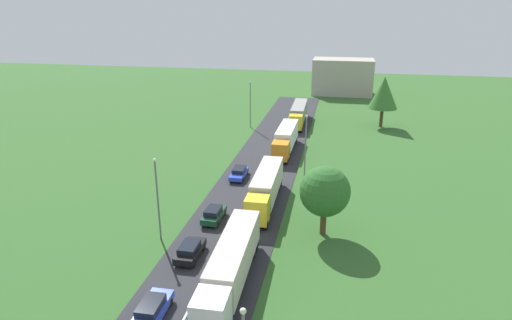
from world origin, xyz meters
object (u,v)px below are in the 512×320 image
object	(u,v)px
truck_fourth	(299,113)
car_fourth	(214,214)
lamppost_second	(157,196)
car_third	(190,250)
lamppost_third	(306,144)
car_second	(152,309)
distant_building	(343,77)
lamppost_fourth	(250,102)
truck_third	(286,138)
truck_second	(266,187)
truck_lead	(231,265)
tree_pine	(325,191)
tree_birch	(384,93)
car_fifth	(239,173)

from	to	relation	value
truck_fourth	car_fourth	bearing A→B (deg)	-96.16
lamppost_second	car_third	bearing A→B (deg)	-34.13
lamppost_second	lamppost_third	bearing A→B (deg)	56.59
car_second	distant_building	distance (m)	91.99
car_third	car_fourth	world-z (taller)	car_fourth
lamppost_fourth	truck_third	bearing A→B (deg)	-56.73
truck_third	lamppost_fourth	distance (m)	15.73
truck_second	distant_building	xyz separation A→B (m)	(7.82, 69.48, 2.31)
lamppost_second	truck_third	bearing A→B (deg)	74.06
truck_lead	car_second	world-z (taller)	truck_lead
car_second	distant_building	world-z (taller)	distant_building
truck_fourth	lamppost_fourth	size ratio (longest dim) A/B	1.61
car_fourth	lamppost_fourth	distance (m)	38.84
truck_fourth	tree_pine	xyz separation A→B (m)	(7.16, -43.72, 2.64)
truck_lead	lamppost_third	xyz separation A→B (m)	(3.74, 25.70, 2.72)
lamppost_second	tree_birch	xyz separation A→B (m)	(24.64, 48.59, 1.77)
car_second	car_third	distance (m)	8.58
car_fourth	tree_birch	xyz separation A→B (m)	(20.48, 43.81, 5.71)
lamppost_fourth	car_third	bearing A→B (deg)	-85.10
car_fourth	car_fifth	distance (m)	12.74
car_third	car_fourth	bearing A→B (deg)	89.45
truck_fourth	tree_pine	bearing A→B (deg)	-80.70
lamppost_second	truck_fourth	bearing A→B (deg)	79.59
truck_third	tree_pine	xyz separation A→B (m)	(7.34, -25.92, 2.57)
car_second	tree_birch	distance (m)	63.62
car_fourth	lamppost_third	bearing A→B (deg)	59.46
car_fifth	truck_lead	bearing A→B (deg)	-78.27
car_fourth	tree_pine	xyz separation A→B (m)	(11.82, -0.45, 3.89)
car_fifth	lamppost_second	bearing A→B (deg)	-102.79
car_fourth	car_second	bearing A→B (deg)	-90.22
lamppost_third	tree_birch	size ratio (longest dim) A/B	0.93
distant_building	car_third	bearing A→B (deg)	-98.74
car_fourth	lamppost_third	xyz separation A→B (m)	(8.54, 14.47, 4.06)
car_third	car_fifth	xyz separation A→B (m)	(-0.11, 20.28, -0.03)
lamppost_second	tree_pine	distance (m)	16.55
lamppost_fourth	tree_birch	bearing A→B (deg)	12.42
truck_fourth	car_fifth	size ratio (longest dim) A/B	3.19
truck_third	lamppost_third	bearing A→B (deg)	-69.74
truck_second	car_fifth	size ratio (longest dim) A/B	2.97
truck_lead	truck_fourth	xyz separation A→B (m)	(-0.13, 54.49, -0.09)
truck_lead	truck_fourth	bearing A→B (deg)	90.14
car_third	car_fifth	world-z (taller)	car_third
distant_building	tree_birch	bearing A→B (deg)	-75.78
truck_fourth	tree_pine	world-z (taller)	tree_pine
car_second	tree_pine	distance (m)	20.05
truck_second	car_third	distance (m)	13.93
truck_lead	lamppost_third	distance (m)	26.11
truck_third	car_second	bearing A→B (deg)	-96.23
car_fifth	tree_pine	world-z (taller)	tree_pine
lamppost_third	tree_pine	bearing A→B (deg)	-77.59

